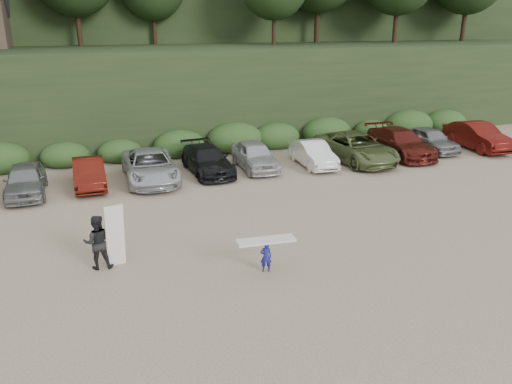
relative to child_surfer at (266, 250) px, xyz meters
name	(u,v)px	position (x,y,z in m)	size (l,w,h in m)	color
ground	(238,262)	(-0.63, 0.94, -0.76)	(120.00, 120.00, 0.00)	tan
parked_cars	(204,162)	(0.80, 10.86, -0.02)	(39.96, 6.17, 1.64)	#AAAAAF
child_surfer	(266,250)	(0.00, 0.00, 0.00)	(1.91, 0.70, 1.12)	navy
adult_surfer	(99,242)	(-4.96, 2.10, 0.16)	(1.37, 0.80, 2.15)	black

